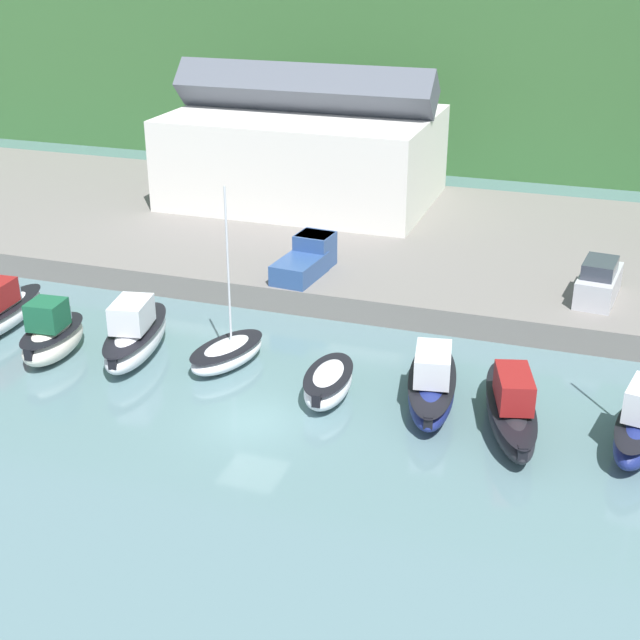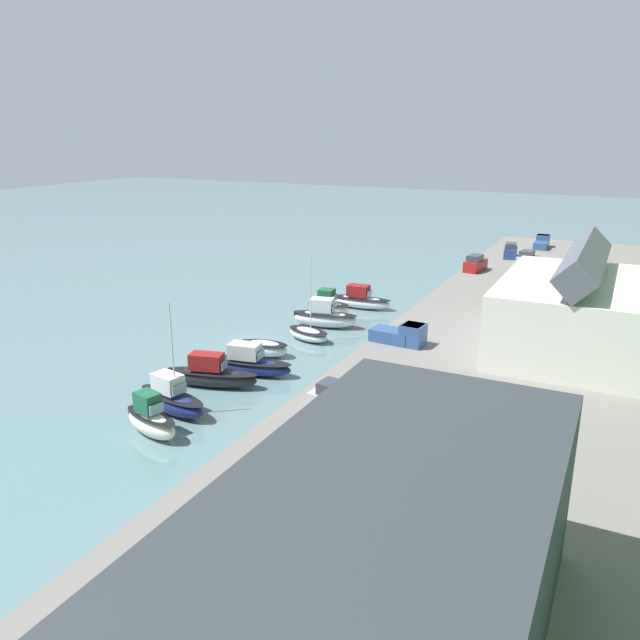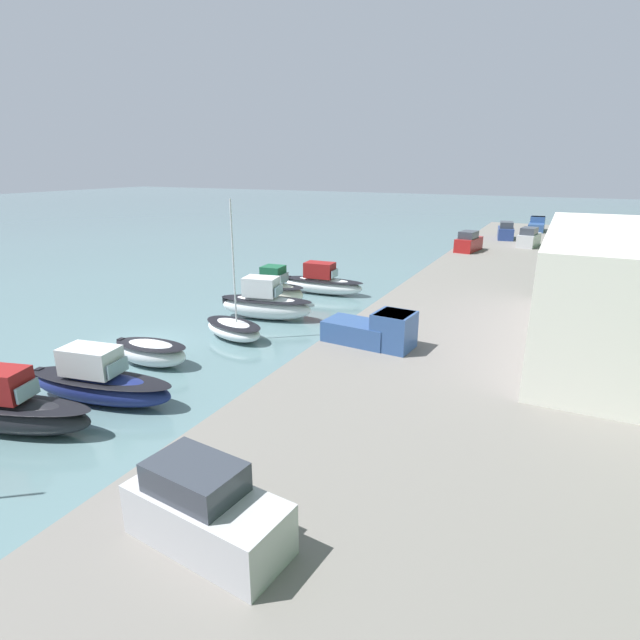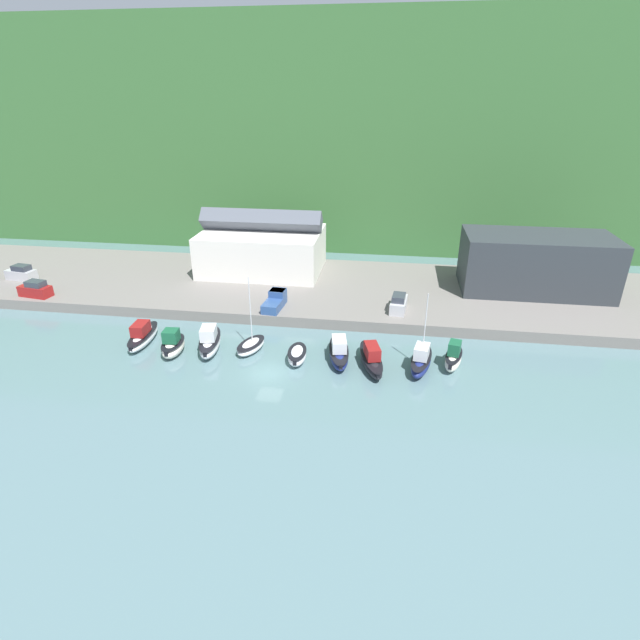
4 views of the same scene
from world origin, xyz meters
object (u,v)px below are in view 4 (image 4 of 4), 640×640
(pickup_truck_0, at_px, (275,301))
(moored_boat_4, at_px, (297,355))
(moored_boat_2, at_px, (210,342))
(parked_car_1, at_px, (21,273))
(moored_boat_6, at_px, (371,359))
(moored_boat_5, at_px, (339,351))
(parked_car_3, at_px, (35,290))
(moored_boat_7, at_px, (421,360))
(moored_boat_1, at_px, (173,345))
(moored_boat_0, at_px, (143,336))
(moored_boat_8, at_px, (454,357))
(moored_boat_3, at_px, (251,346))
(parked_car_2, at_px, (399,303))

(pickup_truck_0, bearing_deg, moored_boat_4, -61.13)
(moored_boat_2, distance_m, pickup_truck_0, 11.25)
(parked_car_1, height_order, pickup_truck_0, parked_car_1)
(moored_boat_4, relative_size, moored_boat_6, 0.59)
(moored_boat_6, bearing_deg, moored_boat_5, 145.91)
(moored_boat_5, distance_m, parked_car_3, 42.10)
(moored_boat_7, xyz_separation_m, parked_car_3, (-49.71, 9.63, 1.19))
(moored_boat_2, bearing_deg, parked_car_1, 145.96)
(moored_boat_1, relative_size, moored_boat_7, 0.57)
(moored_boat_7, xyz_separation_m, parked_car_1, (-55.95, 15.19, 1.19))
(moored_boat_0, relative_size, moored_boat_2, 1.02)
(moored_boat_0, height_order, moored_boat_8, moored_boat_8)
(moored_boat_5, bearing_deg, moored_boat_8, -9.04)
(moored_boat_1, relative_size, moored_boat_3, 0.55)
(moored_boat_5, xyz_separation_m, pickup_truck_0, (-9.12, 9.90, 1.21))
(moored_boat_3, relative_size, parked_car_2, 1.95)
(moored_boat_5, xyz_separation_m, moored_boat_7, (8.55, -0.89, 0.12))
(moored_boat_0, xyz_separation_m, moored_boat_2, (8.07, -0.53, 0.14))
(moored_boat_7, relative_size, moored_boat_8, 1.65)
(moored_boat_3, xyz_separation_m, moored_boat_7, (18.27, -1.29, 0.42))
(moored_boat_2, relative_size, parked_car_3, 1.56)
(moored_boat_6, bearing_deg, moored_boat_0, 161.30)
(moored_boat_7, xyz_separation_m, parked_car_2, (-2.41, 11.90, 1.19))
(moored_boat_1, height_order, moored_boat_8, moored_boat_8)
(moored_boat_1, distance_m, parked_car_1, 33.51)
(moored_boat_4, bearing_deg, parked_car_1, 156.13)
(moored_boat_0, height_order, moored_boat_6, moored_boat_6)
(moored_boat_7, xyz_separation_m, moored_boat_8, (3.30, 1.03, 0.04))
(parked_car_2, bearing_deg, moored_boat_5, -113.08)
(moored_boat_1, height_order, parked_car_3, parked_car_3)
(moored_boat_6, bearing_deg, moored_boat_8, -5.98)
(moored_boat_0, height_order, moored_boat_1, moored_boat_1)
(moored_boat_3, relative_size, moored_boat_5, 1.13)
(moored_boat_7, distance_m, parked_car_1, 57.99)
(parked_car_1, bearing_deg, moored_boat_6, -98.99)
(moored_boat_2, height_order, moored_boat_5, moored_boat_2)
(moored_boat_2, distance_m, moored_boat_3, 4.52)
(pickup_truck_0, bearing_deg, moored_boat_8, -19.85)
(moored_boat_6, height_order, pickup_truck_0, pickup_truck_0)
(moored_boat_0, height_order, parked_car_3, parked_car_3)
(parked_car_1, bearing_deg, moored_boat_8, -95.48)
(moored_boat_2, distance_m, parked_car_2, 23.18)
(parked_car_3, bearing_deg, pickup_truck_0, -79.57)
(moored_boat_2, xyz_separation_m, moored_boat_6, (17.66, -1.11, -0.11))
(parked_car_3, bearing_deg, moored_boat_0, -105.34)
(moored_boat_1, bearing_deg, moored_boat_7, -3.61)
(moored_boat_0, bearing_deg, parked_car_1, 147.64)
(moored_boat_3, bearing_deg, moored_boat_1, -150.89)
(moored_boat_0, height_order, moored_boat_5, moored_boat_0)
(moored_boat_6, xyz_separation_m, pickup_truck_0, (-12.59, 11.10, 1.17))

